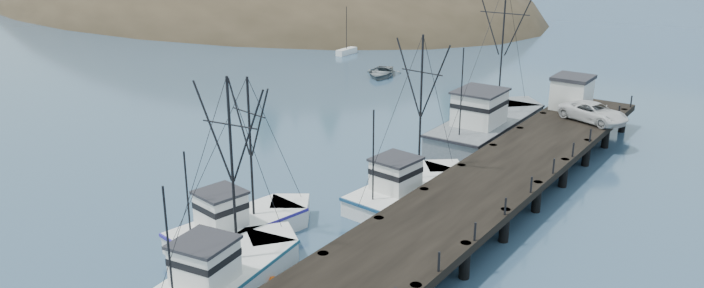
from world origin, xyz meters
name	(u,v)px	position (x,y,z in m)	size (l,w,h in m)	color
ground	(155,237)	(0.00, 0.00, 0.00)	(400.00, 400.00, 0.00)	navy
pier	(498,178)	(14.00, 16.00, 1.69)	(6.00, 44.00, 2.00)	black
headland	(219,25)	(-74.95, 78.61, -4.55)	(134.80, 78.00, 51.00)	#382D1E
moored_sailboats	(292,34)	(-36.96, 56.70, 0.33)	(22.10, 18.57, 6.35)	white
trawler_near	(226,274)	(7.43, -1.70, 0.82)	(4.71, 10.78, 10.93)	white
trawler_mid	(242,225)	(4.21, 2.81, 0.82)	(4.55, 9.59, 9.68)	white
trawler_far	(409,188)	(9.19, 13.06, 0.82)	(4.33, 10.71, 10.99)	white
work_vessel	(489,125)	(8.14, 27.71, 1.23)	(4.77, 15.76, 13.21)	slate
pier_shed	(572,92)	(12.77, 33.68, 3.42)	(3.00, 3.20, 2.80)	silver
pickup_truck	(594,112)	(15.50, 30.83, 2.76)	(2.52, 5.47, 1.52)	silver
motorboat	(381,76)	(-11.52, 41.88, 0.00)	(4.13, 5.78, 1.20)	slate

